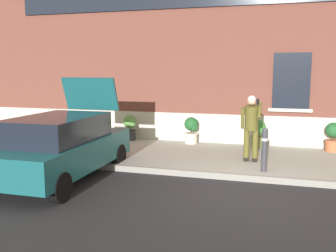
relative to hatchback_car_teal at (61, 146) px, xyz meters
name	(u,v)px	position (x,y,z in m)	size (l,w,h in m)	color
ground_plane	(245,194)	(4.18, 0.12, -0.80)	(80.00, 80.00, 0.00)	#232326
sidewalk	(254,160)	(4.18, 2.92, -0.72)	(24.00, 3.60, 0.15)	#99968E
curb_edge	(249,178)	(4.18, 1.06, -0.72)	(24.00, 0.12, 0.15)	gray
building_facade	(263,33)	(4.19, 5.41, 2.93)	(24.00, 1.52, 7.50)	brown
hatchback_car_teal	(61,146)	(0.00, 0.00, 0.00)	(1.81, 4.07, 2.34)	#165156
bollard_near_person	(264,148)	(4.49, 1.47, -0.09)	(0.15, 0.15, 1.04)	#333338
person_on_phone	(251,124)	(4.11, 2.35, 0.35)	(0.51, 0.51, 1.74)	#514C1E
planter_charcoal	(130,127)	(-0.06, 4.34, -0.19)	(0.44, 0.44, 0.86)	#2D2D30
planter_cream	(191,130)	(2.08, 4.36, -0.19)	(0.44, 0.44, 0.86)	beige
planter_olive	(259,133)	(4.22, 4.30, -0.19)	(0.44, 0.44, 0.86)	#606B38
planter_terracotta	(333,136)	(6.35, 4.31, -0.19)	(0.44, 0.44, 0.86)	#B25B38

